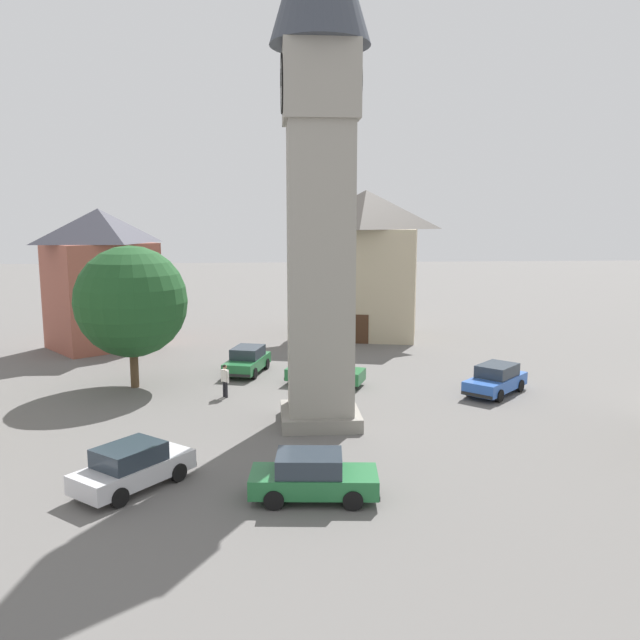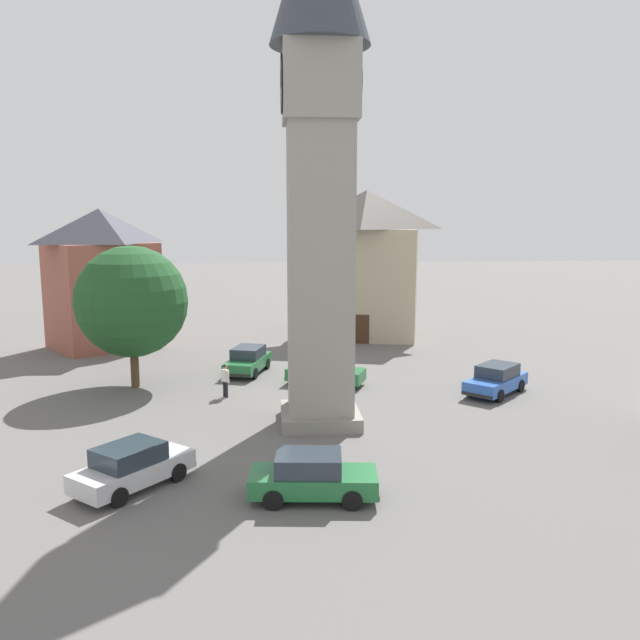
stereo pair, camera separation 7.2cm
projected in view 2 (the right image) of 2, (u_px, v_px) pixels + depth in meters
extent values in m
plane|color=#605E5B|center=(320.00, 423.00, 28.72)|extent=(200.00, 200.00, 0.00)
cube|color=gray|center=(320.00, 416.00, 28.67)|extent=(3.41, 3.41, 0.60)
cube|color=gray|center=(320.00, 271.00, 27.65)|extent=(2.73, 2.73, 12.24)
cube|color=gray|center=(320.00, 84.00, 26.44)|extent=(3.06, 3.06, 3.01)
cylinder|color=white|center=(282.00, 84.00, 26.32)|extent=(2.29, 0.04, 2.29)
torus|color=black|center=(281.00, 84.00, 26.32)|extent=(2.35, 0.06, 2.35)
cube|color=black|center=(281.00, 77.00, 26.28)|extent=(0.05, 0.02, 0.64)
cube|color=black|center=(281.00, 86.00, 26.66)|extent=(0.87, 0.02, 0.04)
cylinder|color=white|center=(358.00, 85.00, 26.56)|extent=(2.29, 0.04, 2.29)
torus|color=black|center=(358.00, 85.00, 26.56)|extent=(2.35, 0.06, 2.35)
cube|color=silver|center=(133.00, 471.00, 21.78)|extent=(4.24, 3.93, 0.64)
cube|color=#28333D|center=(129.00, 455.00, 21.56)|extent=(2.61, 2.54, 0.64)
cylinder|color=black|center=(147.00, 462.00, 23.27)|extent=(0.63, 0.58, 0.64)
cylinder|color=black|center=(178.00, 472.00, 22.35)|extent=(0.63, 0.58, 0.64)
cylinder|color=black|center=(88.00, 485.00, 21.29)|extent=(0.63, 0.58, 0.64)
cylinder|color=black|center=(118.00, 497.00, 20.37)|extent=(0.63, 0.58, 0.64)
cube|color=black|center=(179.00, 459.00, 23.44)|extent=(1.16, 1.36, 0.16)
cube|color=#236B38|center=(326.00, 374.00, 35.02)|extent=(3.11, 4.44, 0.64)
cube|color=#28333D|center=(328.00, 363.00, 34.88)|extent=(2.23, 2.53, 0.64)
cylinder|color=black|center=(299.00, 381.00, 34.68)|extent=(0.44, 0.68, 0.64)
cylinder|color=black|center=(309.00, 374.00, 36.19)|extent=(0.44, 0.68, 0.64)
cylinder|color=black|center=(344.00, 385.00, 33.95)|extent=(0.44, 0.68, 0.64)
cylinder|color=black|center=(351.00, 377.00, 35.45)|extent=(0.44, 0.68, 0.64)
cube|color=black|center=(291.00, 376.00, 35.66)|extent=(1.59, 0.73, 0.16)
cube|color=#2D5BB7|center=(496.00, 383.00, 33.22)|extent=(4.11, 4.09, 0.64)
cube|color=#28333D|center=(498.00, 371.00, 33.24)|extent=(2.59, 2.59, 0.64)
cylinder|color=black|center=(500.00, 396.00, 31.83)|extent=(0.61, 0.61, 0.64)
cylinder|color=black|center=(470.00, 390.00, 32.85)|extent=(0.61, 0.61, 0.64)
cylinder|color=black|center=(520.00, 386.00, 33.68)|extent=(0.61, 0.61, 0.64)
cylinder|color=black|center=(492.00, 381.00, 34.70)|extent=(0.61, 0.61, 0.64)
cube|color=black|center=(477.00, 395.00, 31.74)|extent=(1.26, 1.27, 0.16)
cube|color=#236B38|center=(248.00, 363.00, 37.64)|extent=(4.41, 2.77, 0.64)
cube|color=#28333D|center=(248.00, 352.00, 37.69)|extent=(2.45, 2.08, 0.64)
cylinder|color=black|center=(255.00, 373.00, 36.34)|extent=(0.68, 0.39, 0.64)
cylinder|color=black|center=(227.00, 372.00, 36.66)|extent=(0.68, 0.39, 0.64)
cylinder|color=black|center=(267.00, 364.00, 38.71)|extent=(0.68, 0.39, 0.64)
cylinder|color=black|center=(241.00, 363.00, 39.04)|extent=(0.68, 0.39, 0.64)
cube|color=black|center=(236.00, 375.00, 35.73)|extent=(0.58, 1.63, 0.16)
cube|color=#236B38|center=(313.00, 481.00, 20.90)|extent=(2.06, 4.24, 0.64)
cube|color=#28333D|center=(309.00, 463.00, 20.80)|extent=(1.74, 2.23, 0.64)
cylinder|color=black|center=(351.00, 480.00, 21.72)|extent=(0.28, 0.66, 0.64)
cylinder|color=black|center=(352.00, 500.00, 20.14)|extent=(0.28, 0.66, 0.64)
cylinder|color=black|center=(277.00, 479.00, 21.75)|extent=(0.28, 0.66, 0.64)
cylinder|color=black|center=(273.00, 500.00, 20.17)|extent=(0.28, 0.66, 0.64)
cube|color=black|center=(376.00, 488.00, 20.91)|extent=(1.67, 0.27, 0.16)
cylinder|color=black|center=(224.00, 389.00, 32.75)|extent=(0.13, 0.13, 0.82)
cylinder|color=black|center=(227.00, 390.00, 32.64)|extent=(0.13, 0.13, 0.82)
cube|color=white|center=(225.00, 376.00, 32.58)|extent=(0.41, 0.41, 0.60)
cylinder|color=white|center=(222.00, 376.00, 32.74)|extent=(0.09, 0.09, 0.60)
cylinder|color=white|center=(228.00, 377.00, 32.44)|extent=(0.09, 0.09, 0.60)
sphere|color=#9E7051|center=(225.00, 367.00, 32.51)|extent=(0.22, 0.22, 0.22)
sphere|color=black|center=(225.00, 366.00, 32.50)|extent=(0.20, 0.20, 0.20)
cylinder|color=brown|center=(135.00, 363.00, 34.52)|extent=(0.44, 0.44, 2.57)
sphere|color=#1E4C23|center=(132.00, 301.00, 33.99)|extent=(5.86, 5.86, 5.86)
cube|color=tan|center=(366.00, 283.00, 48.87)|extent=(7.88, 8.80, 8.11)
pyramid|color=#47423D|center=(367.00, 209.00, 48.01)|extent=(8.27, 9.24, 2.82)
cube|color=#422819|center=(361.00, 329.00, 46.28)|extent=(0.34, 1.09, 2.10)
cube|color=#995142|center=(103.00, 296.00, 44.80)|extent=(8.03, 8.27, 7.21)
pyramid|color=#383842|center=(99.00, 226.00, 44.04)|extent=(8.43, 8.69, 2.33)
cube|color=#422819|center=(121.00, 337.00, 43.28)|extent=(0.73, 0.92, 2.10)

